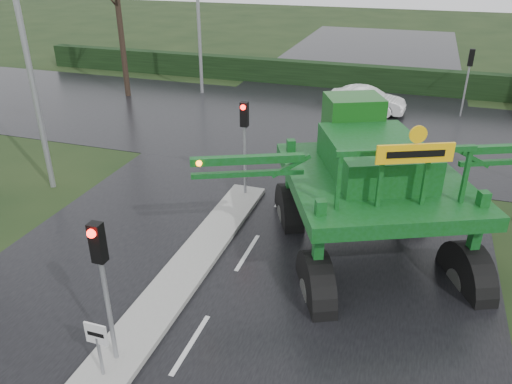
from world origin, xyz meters
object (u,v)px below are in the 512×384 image
(keep_left_sign, at_px, (97,341))
(traffic_signal_far, at_px, (469,68))
(traffic_signal_mid, at_px, (244,129))
(white_sedan, at_px, (365,113))
(traffic_signal_near, at_px, (101,265))
(street_light_left_near, at_px, (28,22))
(crop_sprayer, at_px, (319,196))

(keep_left_sign, distance_m, traffic_signal_far, 22.93)
(traffic_signal_mid, bearing_deg, white_sedan, 76.02)
(traffic_signal_near, distance_m, street_light_left_near, 10.40)
(keep_left_sign, xyz_separation_m, crop_sprayer, (3.50, 4.50, 1.67))
(traffic_signal_far, bearing_deg, traffic_signal_near, 69.64)
(traffic_signal_near, relative_size, traffic_signal_mid, 1.00)
(traffic_signal_far, relative_size, crop_sprayer, 0.37)
(keep_left_sign, relative_size, traffic_signal_mid, 0.38)
(keep_left_sign, height_order, traffic_signal_near, traffic_signal_near)
(crop_sprayer, xyz_separation_m, white_sedan, (-0.62, 16.08, -2.73))
(crop_sprayer, height_order, white_sedan, crop_sprayer)
(street_light_left_near, bearing_deg, traffic_signal_near, -45.47)
(traffic_signal_mid, relative_size, street_light_left_near, 0.35)
(traffic_signal_mid, distance_m, street_light_left_near, 7.83)
(keep_left_sign, distance_m, traffic_signal_mid, 9.12)
(traffic_signal_mid, xyz_separation_m, traffic_signal_far, (7.80, 12.52, 0.00))
(keep_left_sign, xyz_separation_m, traffic_signal_far, (7.80, 21.51, 1.53))
(traffic_signal_mid, height_order, traffic_signal_far, same)
(keep_left_sign, distance_m, street_light_left_near, 11.32)
(traffic_signal_mid, distance_m, crop_sprayer, 5.70)
(keep_left_sign, height_order, street_light_left_near, street_light_left_near)
(traffic_signal_mid, distance_m, traffic_signal_far, 14.75)
(traffic_signal_near, height_order, white_sedan, traffic_signal_near)
(traffic_signal_mid, height_order, crop_sprayer, crop_sprayer)
(traffic_signal_mid, bearing_deg, traffic_signal_near, -90.00)
(keep_left_sign, relative_size, white_sedan, 0.33)
(traffic_signal_mid, height_order, street_light_left_near, street_light_left_near)
(crop_sprayer, bearing_deg, keep_left_sign, -152.42)
(white_sedan, bearing_deg, traffic_signal_mid, 170.66)
(keep_left_sign, relative_size, traffic_signal_far, 0.38)
(keep_left_sign, height_order, crop_sprayer, crop_sprayer)
(traffic_signal_near, relative_size, white_sedan, 0.86)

